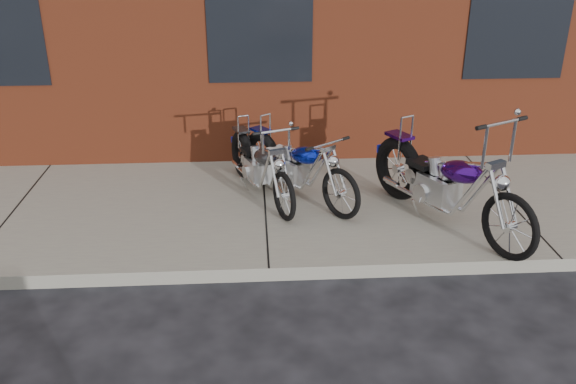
{
  "coord_description": "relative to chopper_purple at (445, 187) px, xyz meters",
  "views": [
    {
      "loc": [
        -0.13,
        -5.22,
        3.3
      ],
      "look_at": [
        0.24,
        0.8,
        0.62
      ],
      "focal_mm": 38.0,
      "sensor_mm": 36.0,
      "label": 1
    }
  ],
  "objects": [
    {
      "name": "ground",
      "position": [
        -2.0,
        -0.89,
        -0.6
      ],
      "size": [
        120.0,
        120.0,
        0.0
      ],
      "primitive_type": "plane",
      "color": "black",
      "rests_on": "ground"
    },
    {
      "name": "chopper_purple",
      "position": [
        0.0,
        0.0,
        0.0
      ],
      "size": [
        1.23,
        2.26,
        1.39
      ],
      "rotation": [
        0.0,
        0.0,
        -1.1
      ],
      "color": "black",
      "rests_on": "sidewalk"
    },
    {
      "name": "sidewalk",
      "position": [
        -2.0,
        0.61,
        -0.52
      ],
      "size": [
        22.0,
        3.0,
        0.15
      ],
      "primitive_type": "cube",
      "color": "slate",
      "rests_on": "ground"
    },
    {
      "name": "chopper_blue",
      "position": [
        -1.6,
        0.83,
        -0.07
      ],
      "size": [
        1.33,
        1.76,
        0.92
      ],
      "rotation": [
        0.0,
        0.0,
        -0.94
      ],
      "color": "black",
      "rests_on": "sidewalk"
    },
    {
      "name": "chopper_third",
      "position": [
        -2.05,
        0.91,
        -0.08
      ],
      "size": [
        0.81,
        1.92,
        1.02
      ],
      "rotation": [
        0.0,
        0.0,
        -1.22
      ],
      "color": "black",
      "rests_on": "sidewalk"
    }
  ]
}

